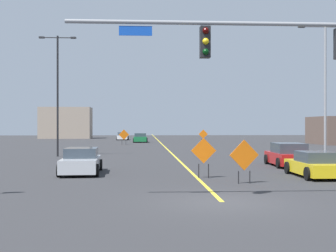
% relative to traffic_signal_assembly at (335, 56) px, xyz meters
% --- Properties ---
extents(ground, '(197.74, 197.74, 0.00)m').
position_rel_traffic_signal_assembly_xyz_m(ground, '(-3.89, 0.01, -4.94)').
color(ground, '#2D2D30').
extents(road_centre_stripe, '(0.16, 109.86, 0.01)m').
position_rel_traffic_signal_assembly_xyz_m(road_centre_stripe, '(-3.89, 54.94, -4.94)').
color(road_centre_stripe, yellow).
rests_on(road_centre_stripe, ground).
extents(traffic_signal_assembly, '(14.04, 0.44, 6.68)m').
position_rel_traffic_signal_assembly_xyz_m(traffic_signal_assembly, '(0.00, 0.00, 0.00)').
color(traffic_signal_assembly, gray).
rests_on(traffic_signal_assembly, ground).
extents(street_lamp_near_left, '(3.03, 0.24, 9.95)m').
position_rel_traffic_signal_assembly_xyz_m(street_lamp_near_left, '(-13.54, 22.47, 0.78)').
color(street_lamp_near_left, black).
rests_on(street_lamp_near_left, ground).
extents(street_lamp_mid_left, '(3.65, 0.24, 9.26)m').
position_rel_traffic_signal_assembly_xyz_m(street_lamp_mid_left, '(5.55, 14.14, 0.47)').
color(street_lamp_mid_left, gray).
rests_on(street_lamp_mid_left, ground).
extents(construction_sign_right_lane, '(1.34, 0.05, 1.95)m').
position_rel_traffic_signal_assembly_xyz_m(construction_sign_right_lane, '(2.25, 49.38, -3.73)').
color(construction_sign_right_lane, orange).
rests_on(construction_sign_right_lane, ground).
extents(construction_sign_median_far, '(1.35, 0.24, 1.94)m').
position_rel_traffic_signal_assembly_xyz_m(construction_sign_median_far, '(-2.07, 4.65, -3.75)').
color(construction_sign_median_far, orange).
rests_on(construction_sign_median_far, ground).
extents(construction_sign_median_near, '(1.35, 0.26, 2.00)m').
position_rel_traffic_signal_assembly_xyz_m(construction_sign_median_near, '(-8.98, 44.52, -3.70)').
color(construction_sign_median_near, orange).
rests_on(construction_sign_median_near, ground).
extents(construction_sign_right_shoulder, '(1.24, 0.09, 1.96)m').
position_rel_traffic_signal_assembly_xyz_m(construction_sign_right_shoulder, '(-3.59, 6.77, -3.70)').
color(construction_sign_right_shoulder, orange).
rests_on(construction_sign_right_shoulder, ground).
extents(car_silver_approaching, '(2.20, 4.55, 1.36)m').
position_rel_traffic_signal_assembly_xyz_m(car_silver_approaching, '(-9.84, 9.29, -4.30)').
color(car_silver_approaching, '#B7BABF').
rests_on(car_silver_approaching, ground).
extents(car_white_far, '(2.03, 3.83, 1.33)m').
position_rel_traffic_signal_assembly_xyz_m(car_white_far, '(-9.98, 63.52, -4.30)').
color(car_white_far, white).
rests_on(car_white_far, ground).
extents(car_yellow_mid, '(2.06, 4.23, 1.28)m').
position_rel_traffic_signal_assembly_xyz_m(car_yellow_mid, '(2.06, 6.95, -4.34)').
color(car_yellow_mid, gold).
rests_on(car_yellow_mid, ground).
extents(car_green_passing, '(2.18, 3.90, 1.37)m').
position_rel_traffic_signal_assembly_xyz_m(car_green_passing, '(-6.83, 52.26, -4.29)').
color(car_green_passing, '#196B38').
rests_on(car_green_passing, ground).
extents(car_red_distant, '(2.29, 4.33, 1.47)m').
position_rel_traffic_signal_assembly_xyz_m(car_red_distant, '(2.58, 12.74, -4.25)').
color(car_red_distant, red).
rests_on(car_red_distant, ground).
extents(roadside_building_west, '(9.70, 5.05, 6.02)m').
position_rel_traffic_signal_assembly_xyz_m(roadside_building_west, '(-21.33, 72.73, -1.93)').
color(roadside_building_west, gray).
rests_on(roadside_building_west, ground).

